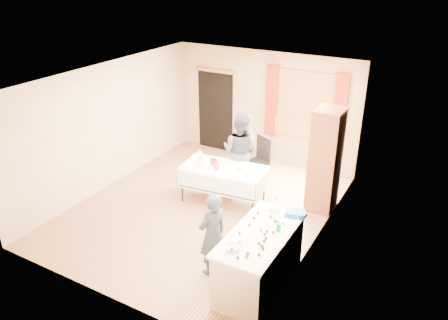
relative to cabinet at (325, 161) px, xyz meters
The scene contains 29 objects.
floor 2.53m from the cabinet, 149.28° to the right, with size 4.50×5.50×0.02m, color #9E7047.
ceiling 2.82m from the cabinet, 149.28° to the right, with size 4.50×5.50×0.02m, color white.
wall_back 2.56m from the cabinet, 141.60° to the left, with size 4.50×0.02×2.60m, color tan.
wall_front 4.43m from the cabinet, 116.78° to the right, with size 4.50×0.02×2.60m, color tan.
wall_left 4.42m from the cabinet, 164.45° to the right, with size 0.02×5.50×2.60m, color tan.
wall_right 1.25m from the cabinet, 77.14° to the right, with size 0.02×5.50×2.60m, color tan.
window_frame 1.89m from the cabinet, 122.78° to the left, with size 1.32×0.06×1.52m, color olive.
window_pane 1.88m from the cabinet, 123.04° to the left, with size 1.20×0.02×1.40m, color white.
curtain_left 2.36m from the cabinet, 139.96° to the left, with size 0.28×0.06×1.65m, color maroon.
curtain_right 1.58m from the cabinet, 98.04° to the left, with size 0.28×0.06×1.65m, color maroon.
doorway 3.64m from the cabinet, 154.81° to the left, with size 0.95×0.04×2.00m, color black.
door_lintel 3.76m from the cabinet, 155.24° to the left, with size 1.05×0.06×0.08m, color olive.
cabinet is the anchor object (origin of this frame).
counter 2.69m from the cabinet, 92.18° to the right, with size 0.79×1.67×0.91m.
party_table 2.01m from the cabinet, 158.08° to the right, with size 1.73×1.02×0.75m.
chair 1.76m from the cabinet, 166.06° to the left, with size 0.55×0.55×1.01m.
girl 2.85m from the cabinet, 107.44° to the right, with size 0.49×0.58×1.35m, color #262E40.
woman 1.76m from the cabinet, behind, with size 0.81×0.63×1.67m, color black.
soda_can 2.46m from the cabinet, 87.80° to the right, with size 0.07×0.07×0.12m, color #05772C.
mixing_bowl 3.17m from the cabinet, 94.81° to the right, with size 0.25×0.25×0.05m, color white.
foam_block 2.02m from the cabinet, 94.57° to the right, with size 0.15×0.10×0.08m, color white.
blue_basket 1.97m from the cabinet, 85.33° to the right, with size 0.30×0.20×0.08m, color blue.
pitcher 2.38m from the cabinet, 158.09° to the right, with size 0.11×0.11×0.22m, color silver.
cup_red 2.14m from the cabinet, 160.28° to the right, with size 0.17×0.17×0.11m, color red.
cup_rainbow 2.05m from the cabinet, 153.88° to the right, with size 0.13×0.13×0.11m, color red.
small_bowl 1.62m from the cabinet, 157.59° to the right, with size 0.17×0.17×0.05m, color white.
pastry_tray 1.53m from the cabinet, 148.52° to the right, with size 0.28×0.20×0.02m, color white.
bottle 2.48m from the cabinet, 166.35° to the right, with size 0.09×0.09×0.19m, color white.
cake_balls 2.74m from the cabinet, 91.37° to the right, with size 0.49×1.16×0.04m.
Camera 1 is at (3.97, -6.20, 4.42)m, focal length 35.00 mm.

